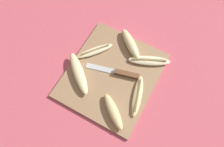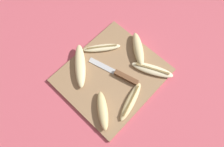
{
  "view_description": "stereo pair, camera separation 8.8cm",
  "coord_description": "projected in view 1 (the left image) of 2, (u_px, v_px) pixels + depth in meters",
  "views": [
    {
      "loc": [
        -0.3,
        -0.17,
        0.84
      ],
      "look_at": [
        0.0,
        0.0,
        0.02
      ],
      "focal_mm": 35.0,
      "sensor_mm": 36.0,
      "label": 1
    },
    {
      "loc": [
        -0.25,
        -0.24,
        0.84
      ],
      "look_at": [
        0.0,
        0.0,
        0.02
      ],
      "focal_mm": 35.0,
      "sensor_mm": 36.0,
      "label": 2
    }
  ],
  "objects": [
    {
      "name": "ground_plane",
      "position": [
        112.0,
        76.0,
        0.91
      ],
      "size": [
        4.0,
        4.0,
        0.0
      ],
      "primitive_type": "plane",
      "color": "#C65160"
    },
    {
      "name": "cutting_board",
      "position": [
        112.0,
        75.0,
        0.9
      ],
      "size": [
        0.4,
        0.35,
        0.01
      ],
      "color": "#997551",
      "rests_on": "ground_plane"
    },
    {
      "name": "knife",
      "position": [
        122.0,
        73.0,
        0.89
      ],
      "size": [
        0.08,
        0.22,
        0.02
      ],
      "rotation": [
        0.0,
        0.0,
        0.25
      ],
      "color": "brown",
      "rests_on": "cutting_board"
    },
    {
      "name": "banana_soft_right",
      "position": [
        79.0,
        73.0,
        0.88
      ],
      "size": [
        0.16,
        0.18,
        0.03
      ],
      "rotation": [
        0.0,
        0.0,
        5.57
      ],
      "color": "beige",
      "rests_on": "cutting_board"
    },
    {
      "name": "banana_mellow_near",
      "position": [
        138.0,
        96.0,
        0.85
      ],
      "size": [
        0.17,
        0.08,
        0.02
      ],
      "rotation": [
        0.0,
        0.0,
        5.0
      ],
      "color": "beige",
      "rests_on": "cutting_board"
    },
    {
      "name": "banana_spotted_left",
      "position": [
        113.0,
        112.0,
        0.82
      ],
      "size": [
        0.12,
        0.14,
        0.03
      ],
      "rotation": [
        0.0,
        0.0,
        5.62
      ],
      "color": "#DBC684",
      "rests_on": "cutting_board"
    },
    {
      "name": "banana_ripe_center",
      "position": [
        131.0,
        44.0,
        0.93
      ],
      "size": [
        0.13,
        0.15,
        0.03
      ],
      "rotation": [
        0.0,
        0.0,
        2.45
      ],
      "color": "beige",
      "rests_on": "cutting_board"
    },
    {
      "name": "banana_bright_far",
      "position": [
        149.0,
        61.0,
        0.91
      ],
      "size": [
        0.11,
        0.18,
        0.02
      ],
      "rotation": [
        0.0,
        0.0,
        3.57
      ],
      "color": "beige",
      "rests_on": "cutting_board"
    },
    {
      "name": "banana_pale_long",
      "position": [
        95.0,
        51.0,
        0.93
      ],
      "size": [
        0.15,
        0.13,
        0.02
      ],
      "rotation": [
        0.0,
        0.0,
        0.89
      ],
      "color": "beige",
      "rests_on": "cutting_board"
    }
  ]
}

